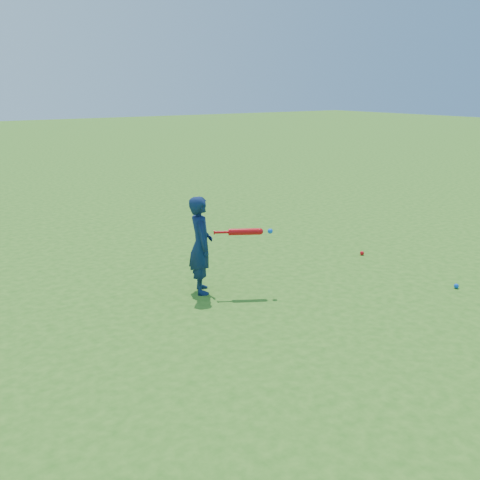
# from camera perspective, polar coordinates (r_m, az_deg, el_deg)

# --- Properties ---
(ground) EXTENTS (80.00, 80.00, 0.00)m
(ground) POSITION_cam_1_polar(r_m,az_deg,el_deg) (6.89, 2.20, -5.83)
(ground) COLOR #2F6A19
(ground) RESTS_ON ground
(child) EXTENTS (0.45, 0.54, 1.26)m
(child) POSITION_cam_1_polar(r_m,az_deg,el_deg) (6.80, -4.20, -0.54)
(child) COLOR #0F1F47
(child) RESTS_ON ground
(ground_ball_red) EXTENTS (0.07, 0.07, 0.07)m
(ground_ball_red) POSITION_cam_1_polar(r_m,az_deg,el_deg) (8.66, 12.89, -1.37)
(ground_ball_red) COLOR red
(ground_ball_red) RESTS_ON ground
(ground_ball_blue) EXTENTS (0.06, 0.06, 0.06)m
(ground_ball_blue) POSITION_cam_1_polar(r_m,az_deg,el_deg) (7.63, 22.08, -4.57)
(ground_ball_blue) COLOR blue
(ground_ball_blue) RESTS_ON ground
(bat_swing) EXTENTS (0.67, 0.41, 0.09)m
(bat_swing) POSITION_cam_1_polar(r_m,az_deg,el_deg) (6.73, 0.74, 0.89)
(bat_swing) COLOR red
(bat_swing) RESTS_ON ground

